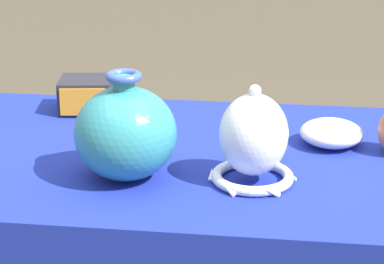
% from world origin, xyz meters
% --- Properties ---
extents(display_table, '(1.26, 0.79, 0.75)m').
position_xyz_m(display_table, '(0.00, -0.02, 0.68)').
color(display_table, '#38383D').
rests_on(display_table, ground_plane).
extents(vase_tall_bulbous, '(0.22, 0.22, 0.23)m').
position_xyz_m(vase_tall_bulbous, '(-0.11, -0.16, 0.85)').
color(vase_tall_bulbous, teal).
rests_on(vase_tall_bulbous, display_table).
extents(vase_dome_bell, '(0.19, 0.18, 0.21)m').
position_xyz_m(vase_dome_bell, '(0.15, -0.15, 0.84)').
color(vase_dome_bell, white).
rests_on(vase_dome_bell, display_table).
extents(mosaic_tile_box, '(0.15, 0.15, 0.09)m').
position_xyz_m(mosaic_tile_box, '(-0.31, 0.27, 0.79)').
color(mosaic_tile_box, '#232328').
rests_on(mosaic_tile_box, display_table).
extents(bowl_shallow_ivory, '(0.15, 0.15, 0.06)m').
position_xyz_m(bowl_shallow_ivory, '(0.33, 0.09, 0.78)').
color(bowl_shallow_ivory, white).
rests_on(bowl_shallow_ivory, display_table).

